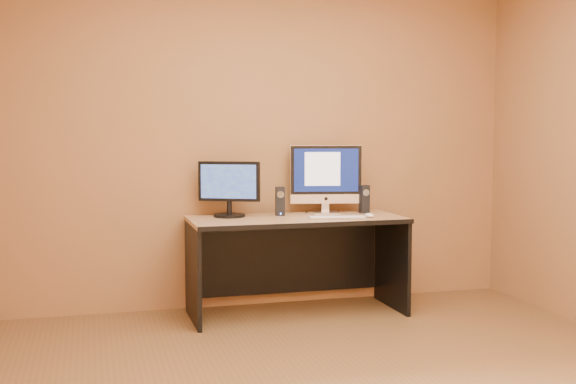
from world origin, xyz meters
The scene contains 10 objects.
walls centered at (0.00, 0.00, 1.30)m, with size 4.00×4.00×2.60m, color #9A603E, non-canonical shape.
desk centered at (0.15, 1.62, 0.36)m, with size 1.56×0.68×0.72m, color tan, non-canonical shape.
imac centered at (0.44, 1.82, 0.99)m, with size 0.56×0.21×0.54m, color silver, non-canonical shape.
second_monitor centered at (-0.32, 1.78, 0.93)m, with size 0.47×0.23×0.41m, color black, non-canonical shape.
speaker_left centered at (0.06, 1.76, 0.83)m, with size 0.07×0.07×0.22m, color black, non-canonical shape.
speaker_right centered at (0.73, 1.75, 0.83)m, with size 0.07×0.07×0.22m, color black, non-canonical shape.
keyboard centered at (0.41, 1.46, 0.73)m, with size 0.42×0.11×0.02m, color #B0B1B5.
mouse centered at (0.66, 1.47, 0.74)m, with size 0.06×0.10×0.04m, color white.
cable_a centered at (0.50, 1.91, 0.73)m, with size 0.01×0.01×0.22m, color black.
cable_b centered at (0.32, 1.93, 0.73)m, with size 0.01×0.01×0.18m, color black.
Camera 1 is at (-1.31, -3.45, 1.37)m, focal length 45.00 mm.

